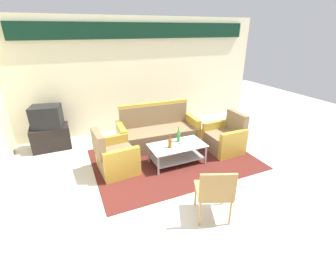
{
  "coord_description": "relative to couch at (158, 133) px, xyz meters",
  "views": [
    {
      "loc": [
        -2.0,
        -3.0,
        2.51
      ],
      "look_at": [
        -0.28,
        0.85,
        0.65
      ],
      "focal_mm": 25.57,
      "sensor_mm": 36.0,
      "label": 1
    }
  ],
  "objects": [
    {
      "name": "wicker_chair",
      "position": [
        -0.17,
        -2.52,
        0.18
      ],
      "size": [
        0.63,
        0.63,
        0.84
      ],
      "rotation": [
        0.0,
        0.0,
        -0.39
      ],
      "color": "#AD844C",
      "rests_on": "ground"
    },
    {
      "name": "cup",
      "position": [
        0.17,
        -0.91,
        0.14
      ],
      "size": [
        0.08,
        0.08,
        0.1
      ],
      "primitive_type": "cylinder",
      "color": "silver",
      "rests_on": "coffee_table"
    },
    {
      "name": "wall_back",
      "position": [
        0.16,
        1.36,
        1.16
      ],
      "size": [
        6.52,
        0.19,
        2.8
      ],
      "color": "beige",
      "rests_on": "ground"
    },
    {
      "name": "coffee_table",
      "position": [
        0.05,
        -0.91,
        -0.04
      ],
      "size": [
        1.1,
        0.6,
        0.4
      ],
      "color": "silver",
      "rests_on": "rug"
    },
    {
      "name": "bottle_green",
      "position": [
        0.14,
        -0.78,
        0.22
      ],
      "size": [
        0.06,
        0.06,
        0.32
      ],
      "color": "#2D8C38",
      "rests_on": "coffee_table"
    },
    {
      "name": "ground_plane",
      "position": [
        0.16,
        -1.69,
        -0.32
      ],
      "size": [
        14.0,
        14.0,
        0.0
      ],
      "primitive_type": "plane",
      "color": "beige"
    },
    {
      "name": "couch",
      "position": [
        0.0,
        0.0,
        0.0
      ],
      "size": [
        1.83,
        0.82,
        0.96
      ],
      "rotation": [
        0.0,
        0.0,
        3.09
      ],
      "color": "#7F6647",
      "rests_on": "rug"
    },
    {
      "name": "armchair_right",
      "position": [
        1.25,
        -0.84,
        -0.03
      ],
      "size": [
        0.7,
        0.76,
        0.85
      ],
      "rotation": [
        0.0,
        0.0,
        1.58
      ],
      "color": "#7F6647",
      "rests_on": "rug"
    },
    {
      "name": "rug",
      "position": [
        0.05,
        -0.74,
        -0.31
      ],
      "size": [
        3.22,
        2.28,
        0.01
      ],
      "primitive_type": "cube",
      "color": "#511E19",
      "rests_on": "ground"
    },
    {
      "name": "tv_stand",
      "position": [
        -2.26,
        0.86,
        -0.06
      ],
      "size": [
        0.8,
        0.5,
        0.52
      ],
      "primitive_type": "cube",
      "color": "black",
      "rests_on": "ground"
    },
    {
      "name": "television",
      "position": [
        -2.26,
        0.86,
        0.44
      ],
      "size": [
        0.68,
        0.55,
        0.48
      ],
      "rotation": [
        0.0,
        0.0,
        2.94
      ],
      "color": "black",
      "rests_on": "tv_stand"
    },
    {
      "name": "bottle_brown",
      "position": [
        -0.13,
        -0.95,
        0.19
      ],
      "size": [
        0.07,
        0.07,
        0.26
      ],
      "color": "brown",
      "rests_on": "coffee_table"
    },
    {
      "name": "armchair_left",
      "position": [
        -1.15,
        -0.69,
        -0.03
      ],
      "size": [
        0.74,
        0.8,
        0.85
      ],
      "rotation": [
        0.0,
        0.0,
        -1.5
      ],
      "color": "#7F6647",
      "rests_on": "rug"
    }
  ]
}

